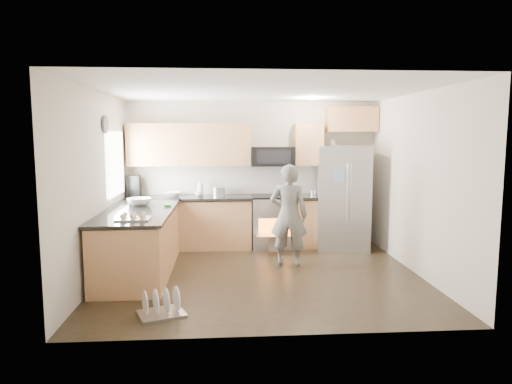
{
  "coord_description": "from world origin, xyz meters",
  "views": [
    {
      "loc": [
        -0.52,
        -6.32,
        1.98
      ],
      "look_at": [
        -0.04,
        0.5,
        1.14
      ],
      "focal_mm": 32.0,
      "sensor_mm": 36.0,
      "label": 1
    }
  ],
  "objects": [
    {
      "name": "ground",
      "position": [
        0.0,
        0.0,
        0.0
      ],
      "size": [
        4.5,
        4.5,
        0.0
      ],
      "primitive_type": "plane",
      "color": "black",
      "rests_on": "ground"
    },
    {
      "name": "refrigerator",
      "position": [
        1.56,
        1.46,
        0.91
      ],
      "size": [
        0.99,
        0.82,
        1.81
      ],
      "rotation": [
        0.0,
        0.0,
        -0.16
      ],
      "color": "#B7B7BC",
      "rests_on": "ground"
    },
    {
      "name": "dish_rack",
      "position": [
        -1.23,
        -1.38,
        0.08
      ],
      "size": [
        0.6,
        0.55,
        0.3
      ],
      "rotation": [
        0.0,
        0.0,
        0.38
      ],
      "color": "#B7B7BC",
      "rests_on": "ground"
    },
    {
      "name": "peninsula",
      "position": [
        -1.75,
        0.25,
        0.46
      ],
      "size": [
        0.96,
        2.36,
        1.04
      ],
      "color": "#A66F42",
      "rests_on": "ground"
    },
    {
      "name": "back_cabinet_run",
      "position": [
        -0.59,
        1.75,
        0.96
      ],
      "size": [
        4.45,
        0.64,
        2.5
      ],
      "color": "#A66F42",
      "rests_on": "ground"
    },
    {
      "name": "person",
      "position": [
        0.46,
        0.47,
        0.78
      ],
      "size": [
        0.65,
        0.51,
        1.56
      ],
      "primitive_type": "imported",
      "rotation": [
        0.0,
        0.0,
        2.89
      ],
      "color": "slate",
      "rests_on": "ground"
    },
    {
      "name": "room_shell",
      "position": [
        -0.04,
        0.02,
        1.67
      ],
      "size": [
        4.54,
        4.04,
        2.62
      ],
      "color": "beige",
      "rests_on": "ground"
    },
    {
      "name": "stove_range",
      "position": [
        0.35,
        1.69,
        0.68
      ],
      "size": [
        0.76,
        0.97,
        1.79
      ],
      "color": "#B7B7BC",
      "rests_on": "ground"
    }
  ]
}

